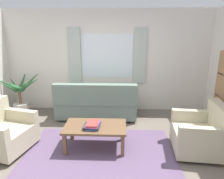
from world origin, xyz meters
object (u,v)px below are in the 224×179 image
at_px(potted_plant, 20,96).
at_px(couch, 96,104).
at_px(armchair_left, 2,132).
at_px(armchair_right, 202,134).
at_px(coffee_table, 95,128).
at_px(book_stack_on_table, 92,125).

bearing_deg(potted_plant, couch, -4.85).
bearing_deg(armchair_left, couch, -32.37).
relative_size(couch, armchair_right, 2.08).
bearing_deg(coffee_table, book_stack_on_table, -118.61).
xyz_separation_m(armchair_left, book_stack_on_table, (1.59, 0.05, 0.13)).
bearing_deg(book_stack_on_table, couch, 93.55).
height_order(couch, potted_plant, potted_plant).
xyz_separation_m(armchair_right, potted_plant, (-3.92, 1.56, 0.14)).
xyz_separation_m(book_stack_on_table, potted_plant, (-2.03, 1.57, 0.01)).
distance_m(couch, book_stack_on_table, 1.42).
relative_size(couch, book_stack_on_table, 5.42).
height_order(couch, coffee_table, couch).
distance_m(armchair_right, book_stack_on_table, 1.90).
bearing_deg(armchair_right, couch, -119.86).
bearing_deg(armchair_right, book_stack_on_table, -84.34).
bearing_deg(armchair_right, potted_plant, -106.40).
height_order(armchair_right, potted_plant, potted_plant).
bearing_deg(couch, potted_plant, -4.85).
height_order(coffee_table, book_stack_on_table, book_stack_on_table).
distance_m(armchair_left, potted_plant, 1.69).
height_order(couch, armchair_left, couch).
bearing_deg(coffee_table, couch, 95.51).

